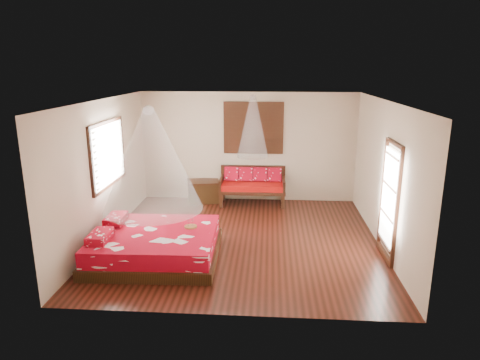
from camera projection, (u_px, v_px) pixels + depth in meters
The scene contains 10 objects.
room at pixel (241, 173), 8.36m from camera, with size 5.54×5.54×2.84m.
bed at pixel (155, 245), 7.84m from camera, with size 2.32×2.11×0.65m.
daybed at pixel (253, 184), 10.87m from camera, with size 1.66×0.74×0.94m.
storage_chest at pixel (203, 191), 11.09m from camera, with size 0.92×0.75×0.56m.
shutter_panel at pixel (254, 128), 10.84m from camera, with size 1.52×0.06×1.32m.
window_left at pixel (108, 154), 8.66m from camera, with size 0.10×1.74×1.34m.
glazed_door at pixel (389, 201), 7.68m from camera, with size 0.08×1.02×2.16m.
wine_tray at pixel (191, 225), 7.99m from camera, with size 0.23×0.23×0.19m.
mosquito_net_main at pixel (151, 160), 7.43m from camera, with size 1.76×1.76×1.80m, color white.
mosquito_net_daybed at pixel (253, 127), 10.36m from camera, with size 0.77×0.77×1.50m, color white.
Camera 1 is at (0.55, -8.09, 3.43)m, focal length 32.00 mm.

